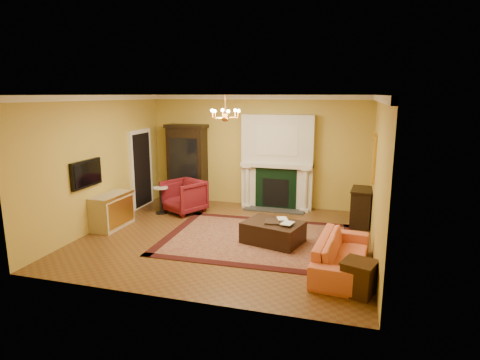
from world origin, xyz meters
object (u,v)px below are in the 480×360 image
at_px(wingback_armchair, 184,195).
at_px(commode, 112,211).
at_px(pedestal_table, 161,198).
at_px(end_table, 358,279).
at_px(china_cabinet, 187,165).
at_px(console_table, 361,208).
at_px(leather_ottoman, 273,232).
at_px(coral_sofa, 342,249).

relative_size(wingback_armchair, commode, 0.89).
xyz_separation_m(pedestal_table, end_table, (4.87, -3.04, -0.15)).
xyz_separation_m(pedestal_table, commode, (-0.58, -1.30, -0.01)).
relative_size(china_cabinet, commode, 2.00).
relative_size(pedestal_table, end_table, 1.36).
xyz_separation_m(wingback_armchair, commode, (-1.10, -1.57, -0.08)).
height_order(console_table, leather_ottoman, console_table).
relative_size(pedestal_table, commode, 0.66).
distance_m(commode, coral_sofa, 5.25).
bearing_deg(wingback_armchair, commode, -97.57).
distance_m(coral_sofa, leather_ottoman, 1.71).
xyz_separation_m(wingback_armchair, pedestal_table, (-0.53, -0.27, -0.06)).
bearing_deg(console_table, wingback_armchair, -173.48).
height_order(wingback_armchair, leather_ottoman, wingback_armchair).
distance_m(commode, console_table, 5.77).
bearing_deg(wingback_armchair, end_table, -9.67).
distance_m(pedestal_table, console_table, 4.95).
xyz_separation_m(china_cabinet, leather_ottoman, (2.98, -2.53, -0.82)).
relative_size(coral_sofa, end_table, 3.93).
height_order(china_cabinet, coral_sofa, china_cabinet).
bearing_deg(commode, leather_ottoman, 2.34).
distance_m(wingback_armchair, pedestal_table, 0.59).
xyz_separation_m(commode, end_table, (5.45, -1.74, -0.13)).
relative_size(china_cabinet, end_table, 4.10).
bearing_deg(end_table, china_cabinet, 137.20).
xyz_separation_m(pedestal_table, leather_ottoman, (3.18, -1.25, -0.17)).
bearing_deg(china_cabinet, coral_sofa, -37.14).
relative_size(wingback_armchair, end_table, 1.82).
bearing_deg(console_table, coral_sofa, -92.84).
xyz_separation_m(china_cabinet, coral_sofa, (4.38, -3.50, -0.66)).
relative_size(pedestal_table, console_table, 0.82).
bearing_deg(pedestal_table, wingback_armchair, 26.93).
distance_m(china_cabinet, leather_ottoman, 4.00).
height_order(coral_sofa, leather_ottoman, coral_sofa).
bearing_deg(commode, end_table, -16.14).
height_order(china_cabinet, pedestal_table, china_cabinet).
relative_size(pedestal_table, coral_sofa, 0.35).
relative_size(coral_sofa, console_table, 2.37).
bearing_deg(leather_ottoman, commode, -163.77).
xyz_separation_m(end_table, console_table, (0.06, 3.45, 0.17)).
xyz_separation_m(china_cabinet, pedestal_table, (-0.20, -1.28, -0.65)).
xyz_separation_m(wingback_armchair, end_table, (4.35, -3.31, -0.21)).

